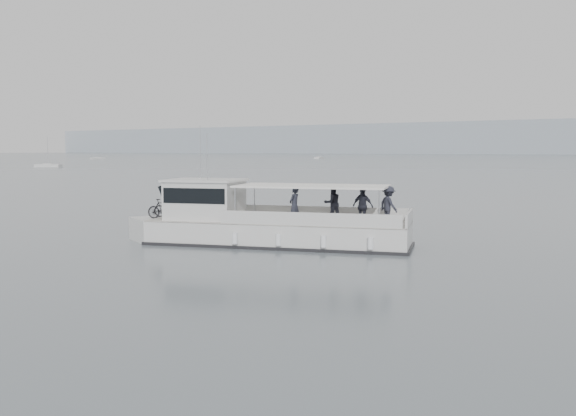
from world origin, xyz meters
The scene contains 3 objects.
ground centered at (0.00, 0.00, 0.00)m, with size 1400.00×1400.00×0.00m, color slate.
tour_boat centered at (0.58, 1.95, 0.87)m, with size 12.39×6.56×5.28m.
moored_fleet centered at (-35.44, 157.59, 0.36)m, with size 372.46×308.66×8.72m.
Camera 1 is at (17.09, -19.73, 4.04)m, focal length 40.00 mm.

